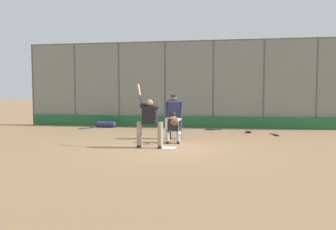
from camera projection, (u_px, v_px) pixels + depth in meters
ground_plane at (169, 148)px, 11.07m from camera, size 160.00×160.00×0.00m
home_plate_marker at (169, 148)px, 11.07m from camera, size 0.43×0.43×0.01m
backstop_fence at (189, 82)px, 17.62m from camera, size 18.35×0.08×4.66m
padding_wall at (188, 122)px, 17.67m from camera, size 17.90×0.18×0.59m
bleachers_beyond at (242, 118)px, 19.40m from camera, size 12.79×1.95×1.16m
batter_at_plate at (150, 122)px, 11.05m from camera, size 1.01×0.64×2.18m
catcher_behind_plate at (173, 127)px, 12.15m from camera, size 0.64×0.75×1.17m
umpire_home at (174, 115)px, 13.18m from camera, size 0.72×0.49×1.79m
spare_bat_near_backstop at (84, 128)px, 16.85m from camera, size 0.54×0.69×0.07m
spare_bat_by_padding at (211, 129)px, 16.35m from camera, size 0.86×0.24×0.07m
spare_bat_third_base_side at (275, 135)px, 14.29m from camera, size 0.28×0.80×0.07m
fielding_glove_on_dirt at (248, 132)px, 15.12m from camera, size 0.30×0.23×0.11m
equipment_bag_dugout_side at (106, 124)px, 17.62m from camera, size 1.17×0.34×0.34m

